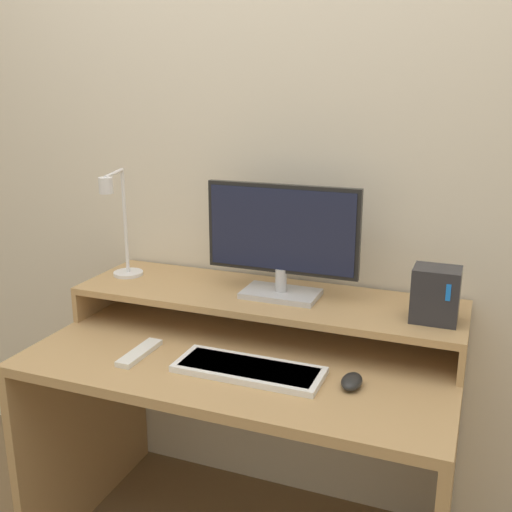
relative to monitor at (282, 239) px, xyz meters
name	(u,v)px	position (x,y,z in m)	size (l,w,h in m)	color
wall_back	(289,160)	(-0.05, 0.22, 0.22)	(6.00, 0.05, 2.50)	beige
desk	(246,411)	(-0.05, -0.17, -0.52)	(1.25, 0.71, 0.72)	tan
monitor_shelf	(266,299)	(-0.05, 0.00, -0.21)	(1.25, 0.36, 0.12)	tan
monitor	(282,239)	(0.00, 0.00, 0.00)	(0.49, 0.15, 0.36)	#BCBCC1
desk_lamp	(120,230)	(-0.56, -0.05, -0.01)	(0.13, 0.24, 0.38)	silver
router_dock	(436,295)	(0.47, -0.04, -0.11)	(0.13, 0.11, 0.16)	#28282D
keyboard	(249,369)	(0.01, -0.30, -0.30)	(0.42, 0.16, 0.02)	white
mouse	(352,381)	(0.30, -0.28, -0.29)	(0.05, 0.09, 0.03)	black
remote_control	(140,353)	(-0.33, -0.32, -0.30)	(0.05, 0.19, 0.02)	white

